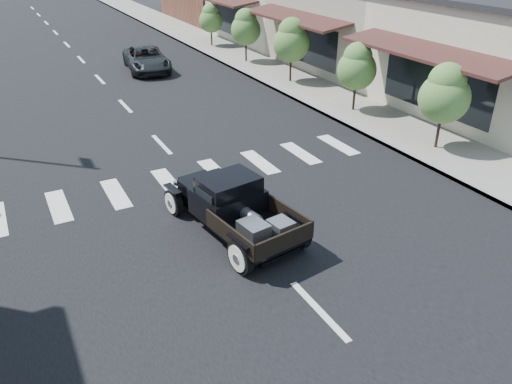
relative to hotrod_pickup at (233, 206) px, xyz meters
name	(u,v)px	position (x,y,z in m)	size (l,w,h in m)	color
ground	(251,239)	(0.22, -0.53, -0.76)	(120.00, 120.00, 0.00)	black
road	(109,89)	(0.22, 14.47, -0.75)	(14.00, 80.00, 0.02)	black
road_markings	(138,120)	(0.22, 9.47, -0.76)	(12.00, 60.00, 0.06)	silver
sidewalk_right	(263,68)	(8.72, 14.47, -0.68)	(3.00, 80.00, 0.15)	gray
storefront_mid	(382,23)	(15.22, 12.47, 1.49)	(10.00, 9.00, 4.50)	#9F9585
storefront_far	(296,4)	(15.22, 21.47, 1.49)	(10.00, 9.00, 4.50)	#B5AC99
small_tree_a	(442,108)	(8.52, 1.47, 0.81)	(1.70, 1.70, 2.83)	#4A7435
small_tree_b	(356,78)	(8.52, 6.12, 0.73)	(1.61, 1.61, 2.68)	#4A7435
small_tree_c	(291,51)	(8.52, 11.21, 0.87)	(1.77, 1.77, 2.94)	#4A7435
small_tree_d	(246,36)	(8.52, 16.10, 0.79)	(1.68, 1.68, 2.79)	#4A7435
small_tree_e	(211,25)	(8.52, 21.08, 0.65)	(1.50, 1.50, 2.50)	#4A7435
hotrod_pickup	(233,206)	(0.00, 0.00, 0.00)	(2.04, 4.36, 1.51)	black
second_car	(147,59)	(2.96, 17.11, -0.13)	(2.07, 4.49, 1.25)	black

